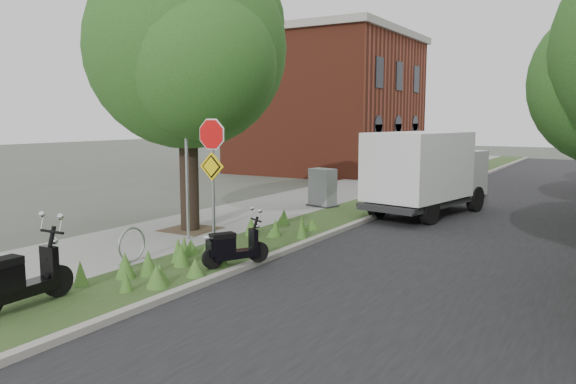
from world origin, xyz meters
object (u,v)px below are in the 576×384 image
(box_truck, at_px, (426,169))
(sign_assembly, at_px, (212,159))
(scooter_far, at_px, (229,250))
(utility_cabinet, at_px, (323,188))
(scooter_near, at_px, (11,285))

(box_truck, bearing_deg, sign_assembly, -103.84)
(scooter_far, bearing_deg, utility_cabinet, 104.33)
(scooter_near, relative_size, scooter_far, 1.37)
(sign_assembly, bearing_deg, scooter_near, -97.66)
(scooter_near, distance_m, scooter_far, 4.23)
(sign_assembly, distance_m, utility_cabinet, 8.18)
(scooter_far, bearing_deg, box_truck, 81.21)
(scooter_near, height_order, scooter_far, scooter_near)
(box_truck, bearing_deg, scooter_far, -98.79)
(box_truck, relative_size, utility_cabinet, 4.12)
(scooter_near, xyz_separation_m, box_truck, (2.70, 12.96, 0.98))
(sign_assembly, height_order, scooter_far, sign_assembly)
(scooter_near, height_order, box_truck, box_truck)
(sign_assembly, height_order, scooter_near, sign_assembly)
(scooter_far, xyz_separation_m, utility_cabinet, (-2.12, 8.30, 0.29))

